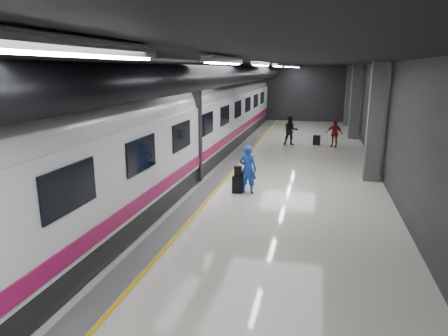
# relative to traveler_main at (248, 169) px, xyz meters

# --- Properties ---
(ground) EXTENTS (40.00, 40.00, 0.00)m
(ground) POSITION_rel_traveler_main_xyz_m (-0.18, 0.79, -0.85)
(ground) COLOR silver
(ground) RESTS_ON ground
(platform_hall) EXTENTS (10.02, 40.02, 4.51)m
(platform_hall) POSITION_rel_traveler_main_xyz_m (-0.47, 1.74, 2.69)
(platform_hall) COLOR black
(platform_hall) RESTS_ON ground
(train) EXTENTS (3.05, 38.00, 4.05)m
(train) POSITION_rel_traveler_main_xyz_m (-3.43, 0.79, 1.22)
(train) COLOR black
(train) RESTS_ON ground
(traveler_main) EXTENTS (0.66, 0.48, 1.70)m
(traveler_main) POSITION_rel_traveler_main_xyz_m (0.00, 0.00, 0.00)
(traveler_main) COLOR blue
(traveler_main) RESTS_ON ground
(suitcase_main) EXTENTS (0.39, 0.28, 0.60)m
(suitcase_main) POSITION_rel_traveler_main_xyz_m (-0.35, -0.09, -0.55)
(suitcase_main) COLOR black
(suitcase_main) RESTS_ON ground
(shoulder_bag) EXTENTS (0.29, 0.19, 0.36)m
(shoulder_bag) POSITION_rel_traveler_main_xyz_m (-0.33, -0.06, -0.07)
(shoulder_bag) COLOR black
(shoulder_bag) RESTS_ON suitcase_main
(traveler_far_a) EXTENTS (0.93, 0.80, 1.67)m
(traveler_far_a) POSITION_rel_traveler_main_xyz_m (0.75, 9.53, -0.02)
(traveler_far_a) COLOR black
(traveler_far_a) RESTS_ON ground
(traveler_far_b) EXTENTS (0.96, 0.67, 1.52)m
(traveler_far_b) POSITION_rel_traveler_main_xyz_m (3.15, 9.51, -0.09)
(traveler_far_b) COLOR maroon
(traveler_far_b) RESTS_ON ground
(suitcase_far) EXTENTS (0.42, 0.31, 0.55)m
(suitcase_far) POSITION_rel_traveler_main_xyz_m (2.21, 9.93, -0.57)
(suitcase_far) COLOR black
(suitcase_far) RESTS_ON ground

